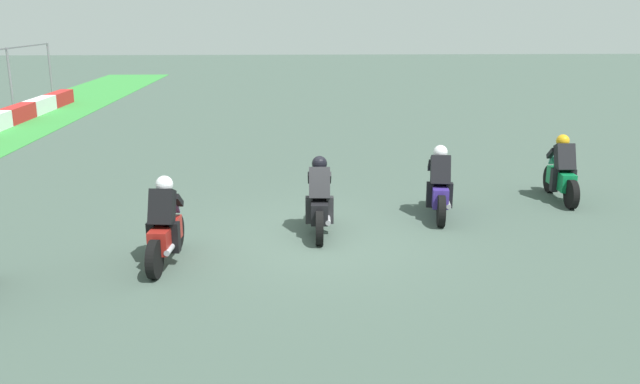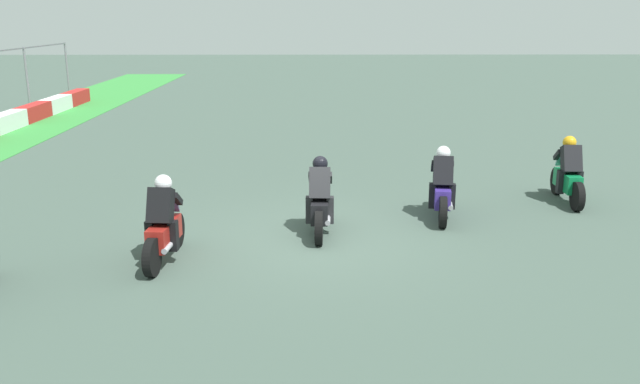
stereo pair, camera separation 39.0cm
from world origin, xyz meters
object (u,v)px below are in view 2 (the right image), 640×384
object	(u,v)px
rider_lane_b	(442,189)
rider_lane_c	(320,202)
rider_lane_a	(568,175)
rider_lane_d	(164,226)

from	to	relation	value
rider_lane_b	rider_lane_c	distance (m)	2.75
rider_lane_a	rider_lane_b	size ratio (longest dim) A/B	1.00
rider_lane_a	rider_lane_c	xyz separation A→B (m)	(-2.13, 5.64, 0.00)
rider_lane_a	rider_lane_b	xyz separation A→B (m)	(-1.15, 3.08, 0.00)
rider_lane_b	rider_lane_c	size ratio (longest dim) A/B	1.00
rider_lane_b	rider_lane_d	world-z (taller)	same
rider_lane_b	rider_lane_d	distance (m)	5.82
rider_lane_a	rider_lane_d	bearing A→B (deg)	116.21
rider_lane_b	rider_lane_d	bearing A→B (deg)	123.29
rider_lane_c	rider_lane_d	world-z (taller)	same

